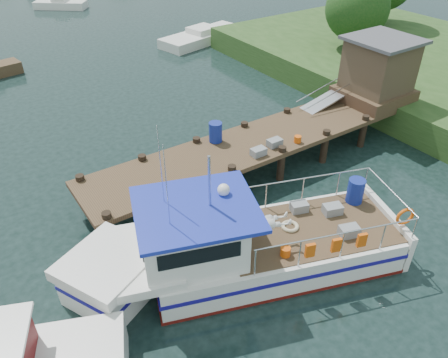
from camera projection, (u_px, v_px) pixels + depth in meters
ground_plane at (224, 180)px, 18.51m from camera, size 160.00×160.00×0.00m
dock at (340, 95)px, 20.24m from camera, size 16.60×3.00×4.78m
lobster_boat at (234, 248)px, 13.72m from camera, size 10.94×6.08×5.35m
moored_b at (61, 4)px, 42.46m from camera, size 4.88×4.35×1.08m
moored_c at (202, 36)px, 33.89m from camera, size 7.45×3.94×1.12m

